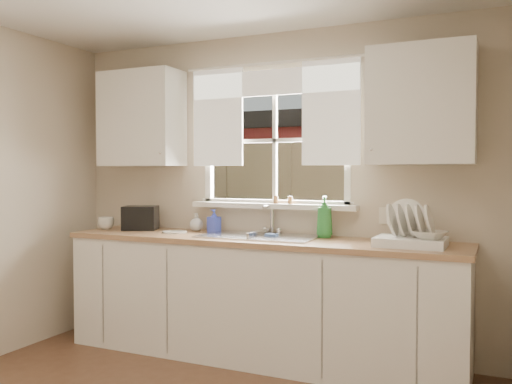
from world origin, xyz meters
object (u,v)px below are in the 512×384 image
at_px(dish_rack, 411,235).
at_px(black_appliance, 141,218).
at_px(soap_bottle_a, 324,217).
at_px(cup, 106,223).

height_order(dish_rack, black_appliance, dish_rack).
height_order(soap_bottle_a, black_appliance, soap_bottle_a).
bearing_deg(cup, black_appliance, 27.38).
relative_size(dish_rack, soap_bottle_a, 1.45).
bearing_deg(cup, dish_rack, 4.98).
bearing_deg(dish_rack, soap_bottle_a, 161.67).
distance_m(dish_rack, cup, 2.51).
xyz_separation_m(dish_rack, black_appliance, (-2.24, 0.11, 0.02)).
bearing_deg(dish_rack, black_appliance, 177.11).
distance_m(dish_rack, black_appliance, 2.24).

